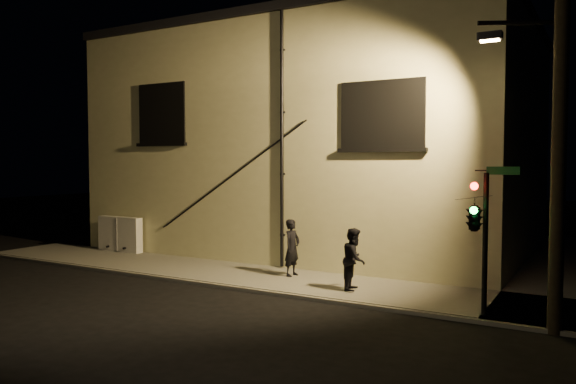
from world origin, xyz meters
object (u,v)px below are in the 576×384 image
Objects in this scene: traffic_signal at (475,216)px; utility_cabinet at (120,234)px; pedestrian_b at (354,259)px; streetlamp_pole at (554,152)px; pedestrian_a at (292,248)px.

utility_cabinet is at bearing 169.71° from traffic_signal.
utility_cabinet is at bearing 70.07° from pedestrian_b.
utility_cabinet is 0.29× the size of streetlamp_pole.
pedestrian_b is (10.49, -1.55, 0.17)m from utility_cabinet.
streetlamp_pole reaches higher than pedestrian_a.
utility_cabinet is 15.94m from streetlamp_pole.
streetlamp_pole is at bearing -99.26° from pedestrian_a.
utility_cabinet is 14.16m from traffic_signal.
streetlamp_pole is (1.58, -0.14, 1.40)m from traffic_signal.
traffic_signal is at bearing -117.63° from pedestrian_b.
pedestrian_b is at bearing -8.39° from utility_cabinet.
streetlamp_pole is at bearing -9.78° from utility_cabinet.
traffic_signal reaches higher than utility_cabinet.
utility_cabinet is at bearing 170.22° from streetlamp_pole.
streetlamp_pole is at bearing -5.21° from traffic_signal.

